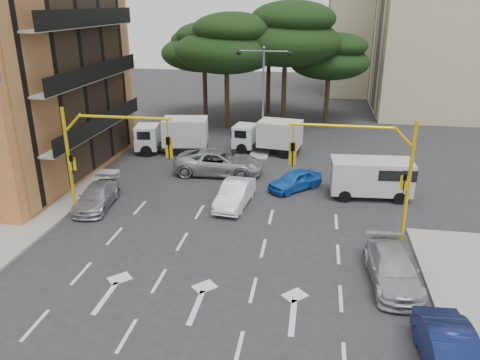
{
  "coord_description": "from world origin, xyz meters",
  "views": [
    {
      "loc": [
        4.13,
        -19.53,
        10.98
      ],
      "look_at": [
        0.1,
        4.66,
        1.6
      ],
      "focal_mm": 35.0,
      "sensor_mm": 36.0,
      "label": 1
    }
  ],
  "objects_px": {
    "car_navy_parked": "(452,356)",
    "van_white": "(370,178)",
    "car_white_hatch": "(235,194)",
    "box_truck_a": "(173,136)",
    "street_lamp_center": "(263,80)",
    "car_blue_compact": "(295,180)",
    "signal_mast_left": "(99,149)",
    "signal_mast_right": "(371,163)",
    "box_truck_b": "(268,137)",
    "car_silver_cross_a": "(219,162)",
    "car_silver_parked": "(393,269)",
    "car_silver_wagon": "(97,197)"
  },
  "relations": [
    {
      "from": "car_blue_compact",
      "to": "box_truck_a",
      "type": "bearing_deg",
      "value": -167.48
    },
    {
      "from": "car_blue_compact",
      "to": "car_silver_cross_a",
      "type": "distance_m",
      "value": 5.61
    },
    {
      "from": "street_lamp_center",
      "to": "car_silver_parked",
      "type": "height_order",
      "value": "street_lamp_center"
    },
    {
      "from": "car_silver_cross_a",
      "to": "box_truck_b",
      "type": "distance_m",
      "value": 5.92
    },
    {
      "from": "car_silver_wagon",
      "to": "car_silver_cross_a",
      "type": "relative_size",
      "value": 0.72
    },
    {
      "from": "car_white_hatch",
      "to": "car_silver_cross_a",
      "type": "relative_size",
      "value": 0.7
    },
    {
      "from": "car_silver_cross_a",
      "to": "van_white",
      "type": "height_order",
      "value": "van_white"
    },
    {
      "from": "car_white_hatch",
      "to": "box_truck_b",
      "type": "bearing_deg",
      "value": 91.96
    },
    {
      "from": "car_silver_wagon",
      "to": "box_truck_a",
      "type": "height_order",
      "value": "box_truck_a"
    },
    {
      "from": "car_white_hatch",
      "to": "box_truck_b",
      "type": "xyz_separation_m",
      "value": [
        0.74,
        10.26,
        0.6
      ]
    },
    {
      "from": "signal_mast_right",
      "to": "box_truck_b",
      "type": "distance_m",
      "value": 14.67
    },
    {
      "from": "car_navy_parked",
      "to": "box_truck_a",
      "type": "bearing_deg",
      "value": 123.03
    },
    {
      "from": "car_silver_cross_a",
      "to": "signal_mast_left",
      "type": "bearing_deg",
      "value": 147.78
    },
    {
      "from": "car_silver_cross_a",
      "to": "car_silver_parked",
      "type": "bearing_deg",
      "value": -141.7
    },
    {
      "from": "car_navy_parked",
      "to": "car_silver_parked",
      "type": "xyz_separation_m",
      "value": [
        -1.1,
        5.02,
        -0.04
      ]
    },
    {
      "from": "signal_mast_right",
      "to": "car_navy_parked",
      "type": "height_order",
      "value": "signal_mast_right"
    },
    {
      "from": "car_white_hatch",
      "to": "car_navy_parked",
      "type": "distance_m",
      "value": 14.76
    },
    {
      "from": "car_white_hatch",
      "to": "box_truck_a",
      "type": "relative_size",
      "value": 0.76
    },
    {
      "from": "car_silver_cross_a",
      "to": "box_truck_b",
      "type": "bearing_deg",
      "value": -28.7
    },
    {
      "from": "car_silver_wagon",
      "to": "car_navy_parked",
      "type": "bearing_deg",
      "value": -37.84
    },
    {
      "from": "car_silver_wagon",
      "to": "car_silver_parked",
      "type": "bearing_deg",
      "value": -24.83
    },
    {
      "from": "box_truck_b",
      "to": "car_silver_cross_a",
      "type": "bearing_deg",
      "value": 161.26
    },
    {
      "from": "car_white_hatch",
      "to": "box_truck_a",
      "type": "bearing_deg",
      "value": 131.61
    },
    {
      "from": "van_white",
      "to": "box_truck_b",
      "type": "height_order",
      "value": "box_truck_b"
    },
    {
      "from": "box_truck_a",
      "to": "car_silver_cross_a",
      "type": "bearing_deg",
      "value": -140.9
    },
    {
      "from": "signal_mast_right",
      "to": "street_lamp_center",
      "type": "bearing_deg",
      "value": 115.91
    },
    {
      "from": "car_navy_parked",
      "to": "van_white",
      "type": "relative_size",
      "value": 0.92
    },
    {
      "from": "signal_mast_left",
      "to": "car_navy_parked",
      "type": "xyz_separation_m",
      "value": [
        15.5,
        -9.03,
        -3.18
      ]
    },
    {
      "from": "signal_mast_left",
      "to": "car_silver_wagon",
      "type": "height_order",
      "value": "signal_mast_left"
    },
    {
      "from": "car_silver_parked",
      "to": "box_truck_b",
      "type": "bearing_deg",
      "value": 108.06
    },
    {
      "from": "box_truck_a",
      "to": "car_white_hatch",
      "type": "bearing_deg",
      "value": -153.47
    },
    {
      "from": "car_white_hatch",
      "to": "car_silver_wagon",
      "type": "distance_m",
      "value": 7.85
    },
    {
      "from": "signal_mast_left",
      "to": "car_silver_cross_a",
      "type": "bearing_deg",
      "value": 59.18
    },
    {
      "from": "car_blue_compact",
      "to": "car_silver_wagon",
      "type": "relative_size",
      "value": 0.85
    },
    {
      "from": "car_navy_parked",
      "to": "car_silver_parked",
      "type": "bearing_deg",
      "value": 98.96
    },
    {
      "from": "signal_mast_left",
      "to": "van_white",
      "type": "bearing_deg",
      "value": 20.51
    },
    {
      "from": "car_silver_parked",
      "to": "box_truck_b",
      "type": "height_order",
      "value": "box_truck_b"
    },
    {
      "from": "signal_mast_right",
      "to": "car_silver_parked",
      "type": "height_order",
      "value": "signal_mast_right"
    },
    {
      "from": "car_blue_compact",
      "to": "car_silver_wagon",
      "type": "distance_m",
      "value": 11.85
    },
    {
      "from": "signal_mast_left",
      "to": "car_white_hatch",
      "type": "xyz_separation_m",
      "value": [
        6.6,
        2.74,
        -3.19
      ]
    },
    {
      "from": "signal_mast_right",
      "to": "street_lamp_center",
      "type": "height_order",
      "value": "street_lamp_center"
    },
    {
      "from": "signal_mast_right",
      "to": "car_silver_wagon",
      "type": "xyz_separation_m",
      "value": [
        -14.72,
        1.25,
        -3.26
      ]
    },
    {
      "from": "car_white_hatch",
      "to": "car_blue_compact",
      "type": "xyz_separation_m",
      "value": [
        3.26,
        3.0,
        -0.07
      ]
    },
    {
      "from": "box_truck_a",
      "to": "box_truck_b",
      "type": "distance_m",
      "value": 7.31
    },
    {
      "from": "street_lamp_center",
      "to": "car_blue_compact",
      "type": "bearing_deg",
      "value": -69.72
    },
    {
      "from": "car_silver_parked",
      "to": "van_white",
      "type": "relative_size",
      "value": 0.99
    },
    {
      "from": "signal_mast_left",
      "to": "signal_mast_right",
      "type": "bearing_deg",
      "value": 0.0
    },
    {
      "from": "signal_mast_left",
      "to": "car_silver_wagon",
      "type": "relative_size",
      "value": 1.4
    },
    {
      "from": "street_lamp_center",
      "to": "car_silver_cross_a",
      "type": "xyz_separation_m",
      "value": [
        -2.17,
        -6.25,
        -4.6
      ]
    },
    {
      "from": "car_silver_parked",
      "to": "box_truck_b",
      "type": "relative_size",
      "value": 0.88
    }
  ]
}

